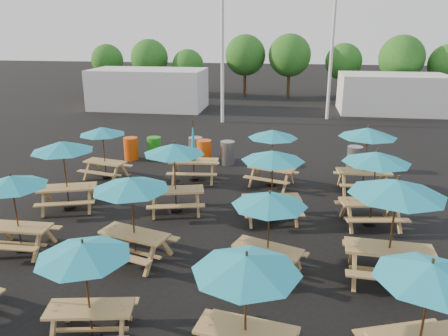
# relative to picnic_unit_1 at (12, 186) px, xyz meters

# --- Properties ---
(ground) EXTENTS (120.00, 120.00, 0.00)m
(ground) POSITION_rel_picnic_unit_1_xyz_m (4.75, 2.98, -1.82)
(ground) COLOR black
(ground) RESTS_ON ground
(picnic_unit_1) EXTENTS (1.83, 1.83, 2.12)m
(picnic_unit_1) POSITION_rel_picnic_unit_1_xyz_m (0.00, 0.00, 0.00)
(picnic_unit_1) COLOR tan
(picnic_unit_1) RESTS_ON ground
(picnic_unit_2) EXTENTS (2.45, 2.45, 2.30)m
(picnic_unit_2) POSITION_rel_picnic_unit_1_xyz_m (-0.10, 2.81, 0.15)
(picnic_unit_2) COLOR tan
(picnic_unit_2) RESTS_ON ground
(picnic_unit_3) EXTENTS (2.07, 2.07, 2.07)m
(picnic_unit_3) POSITION_rel_picnic_unit_1_xyz_m (-0.14, 5.87, -0.05)
(picnic_unit_3) COLOR tan
(picnic_unit_3) RESTS_ON ground
(picnic_unit_4) EXTENTS (2.01, 2.01, 2.05)m
(picnic_unit_4) POSITION_rel_picnic_unit_1_xyz_m (3.35, -2.96, -0.07)
(picnic_unit_4) COLOR tan
(picnic_unit_4) RESTS_ON ground
(picnic_unit_5) EXTENTS (2.35, 2.35, 2.24)m
(picnic_unit_5) POSITION_rel_picnic_unit_1_xyz_m (3.15, 0.01, 0.10)
(picnic_unit_5) COLOR tan
(picnic_unit_5) RESTS_ON ground
(picnic_unit_6) EXTENTS (2.33, 2.33, 2.27)m
(picnic_unit_6) POSITION_rel_picnic_unit_1_xyz_m (3.40, 3.14, 0.13)
(picnic_unit_6) COLOR tan
(picnic_unit_6) RESTS_ON ground
(picnic_unit_7) EXTENTS (2.03, 1.81, 2.40)m
(picnic_unit_7) POSITION_rel_picnic_unit_1_xyz_m (3.31, 6.17, -0.84)
(picnic_unit_7) COLOR tan
(picnic_unit_7) RESTS_ON ground
(picnic_unit_8) EXTENTS (2.12, 2.12, 2.18)m
(picnic_unit_8) POSITION_rel_picnic_unit_1_xyz_m (6.29, -3.19, 0.05)
(picnic_unit_8) COLOR tan
(picnic_unit_8) RESTS_ON ground
(picnic_unit_9) EXTENTS (2.25, 2.25, 2.08)m
(picnic_unit_9) POSITION_rel_picnic_unit_1_xyz_m (6.50, -0.15, -0.04)
(picnic_unit_9) COLOR tan
(picnic_unit_9) RESTS_ON ground
(picnic_unit_10) EXTENTS (2.24, 2.24, 2.24)m
(picnic_unit_10) POSITION_rel_picnic_unit_1_xyz_m (6.44, 2.93, 0.10)
(picnic_unit_10) COLOR tan
(picnic_unit_10) RESTS_ON ground
(picnic_unit_11) EXTENTS (2.28, 2.28, 2.15)m
(picnic_unit_11) POSITION_rel_picnic_unit_1_xyz_m (6.31, 6.00, 0.03)
(picnic_unit_11) COLOR tan
(picnic_unit_11) RESTS_ON ground
(picnic_unit_12) EXTENTS (2.32, 2.32, 2.15)m
(picnic_unit_12) POSITION_rel_picnic_unit_1_xyz_m (9.20, -2.95, 0.02)
(picnic_unit_12) COLOR tan
(picnic_unit_12) RESTS_ON ground
(picnic_unit_13) EXTENTS (2.25, 2.25, 2.52)m
(picnic_unit_13) POSITION_rel_picnic_unit_1_xyz_m (9.27, -0.02, 0.34)
(picnic_unit_13) COLOR tan
(picnic_unit_13) RESTS_ON ground
(picnic_unit_14) EXTENTS (2.23, 2.23, 2.30)m
(picnic_unit_14) POSITION_rel_picnic_unit_1_xyz_m (9.38, 3.02, 0.15)
(picnic_unit_14) COLOR tan
(picnic_unit_14) RESTS_ON ground
(picnic_unit_15) EXTENTS (2.14, 2.14, 2.38)m
(picnic_unit_15) POSITION_rel_picnic_unit_1_xyz_m (9.57, 5.84, 0.22)
(picnic_unit_15) COLOR tan
(picnic_unit_15) RESTS_ON ground
(waste_bin_0) EXTENTS (0.62, 0.62, 1.00)m
(waste_bin_0) POSITION_rel_picnic_unit_1_xyz_m (-0.04, 8.46, -1.32)
(waste_bin_0) COLOR #E04C0D
(waste_bin_0) RESTS_ON ground
(waste_bin_1) EXTENTS (0.62, 0.62, 1.00)m
(waste_bin_1) POSITION_rel_picnic_unit_1_xyz_m (0.97, 8.68, -1.32)
(waste_bin_1) COLOR #1E8618
(waste_bin_1) RESTS_ON ground
(waste_bin_2) EXTENTS (0.62, 0.62, 1.00)m
(waste_bin_2) POSITION_rel_picnic_unit_1_xyz_m (2.79, 8.93, -1.32)
(waste_bin_2) COLOR gray
(waste_bin_2) RESTS_ON ground
(waste_bin_3) EXTENTS (0.62, 0.62, 1.00)m
(waste_bin_3) POSITION_rel_picnic_unit_1_xyz_m (3.28, 8.48, -1.32)
(waste_bin_3) COLOR #E04C0D
(waste_bin_3) RESTS_ON ground
(waste_bin_4) EXTENTS (0.62, 0.62, 1.00)m
(waste_bin_4) POSITION_rel_picnic_unit_1_xyz_m (4.30, 8.44, -1.32)
(waste_bin_4) COLOR gray
(waste_bin_4) RESTS_ON ground
(waste_bin_5) EXTENTS (0.62, 0.62, 1.00)m
(waste_bin_5) POSITION_rel_picnic_unit_1_xyz_m (9.59, 8.40, -1.32)
(waste_bin_5) COLOR gray
(waste_bin_5) RESTS_ON ground
(mast_0) EXTENTS (0.20, 0.20, 12.00)m
(mast_0) POSITION_rel_picnic_unit_1_xyz_m (2.75, 16.98, 4.18)
(mast_0) COLOR silver
(mast_0) RESTS_ON ground
(mast_1) EXTENTS (0.20, 0.20, 12.00)m
(mast_1) POSITION_rel_picnic_unit_1_xyz_m (9.25, 18.98, 4.18)
(mast_1) COLOR silver
(mast_1) RESTS_ON ground
(event_tent_0) EXTENTS (8.00, 4.00, 2.80)m
(event_tent_0) POSITION_rel_picnic_unit_1_xyz_m (-3.25, 20.98, -0.42)
(event_tent_0) COLOR silver
(event_tent_0) RESTS_ON ground
(event_tent_1) EXTENTS (7.00, 4.00, 2.60)m
(event_tent_1) POSITION_rel_picnic_unit_1_xyz_m (13.75, 21.98, -0.52)
(event_tent_1) COLOR silver
(event_tent_1) RESTS_ON ground
(tree_0) EXTENTS (2.80, 2.80, 4.24)m
(tree_0) POSITION_rel_picnic_unit_1_xyz_m (-9.32, 28.23, 1.01)
(tree_0) COLOR #382314
(tree_0) RESTS_ON ground
(tree_1) EXTENTS (3.11, 3.11, 4.72)m
(tree_1) POSITION_rel_picnic_unit_1_xyz_m (-4.99, 26.88, 1.33)
(tree_1) COLOR #382314
(tree_1) RESTS_ON ground
(tree_2) EXTENTS (2.59, 2.59, 3.93)m
(tree_2) POSITION_rel_picnic_unit_1_xyz_m (-1.64, 26.63, 0.80)
(tree_2) COLOR #382314
(tree_2) RESTS_ON ground
(tree_3) EXTENTS (3.36, 3.36, 5.09)m
(tree_3) POSITION_rel_picnic_unit_1_xyz_m (3.00, 27.69, 1.58)
(tree_3) COLOR #382314
(tree_3) RESTS_ON ground
(tree_4) EXTENTS (3.41, 3.41, 5.17)m
(tree_4) POSITION_rel_picnic_unit_1_xyz_m (6.65, 27.24, 1.64)
(tree_4) COLOR #382314
(tree_4) RESTS_ON ground
(tree_5) EXTENTS (2.94, 2.94, 4.45)m
(tree_5) POSITION_rel_picnic_unit_1_xyz_m (10.97, 27.65, 1.15)
(tree_5) COLOR #382314
(tree_5) RESTS_ON ground
(tree_6) EXTENTS (3.38, 3.38, 5.13)m
(tree_6) POSITION_rel_picnic_unit_1_xyz_m (14.98, 25.87, 1.60)
(tree_6) COLOR #382314
(tree_6) RESTS_ON ground
(tree_7) EXTENTS (2.95, 2.95, 4.48)m
(tree_7) POSITION_rel_picnic_unit_1_xyz_m (18.38, 25.90, 1.17)
(tree_7) COLOR #382314
(tree_7) RESTS_ON ground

